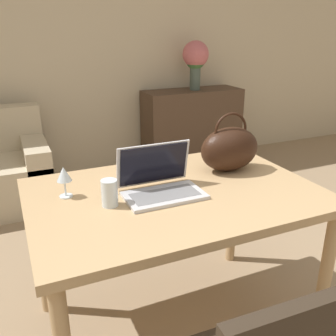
# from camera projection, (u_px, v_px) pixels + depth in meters

# --- Properties ---
(wall_back) EXTENTS (10.00, 0.06, 2.70)m
(wall_back) POSITION_uv_depth(u_px,v_px,m) (77.00, 42.00, 3.70)
(wall_back) COLOR beige
(wall_back) RESTS_ON ground_plane
(dining_table) EXTENTS (1.32, 0.90, 0.78)m
(dining_table) POSITION_uv_depth(u_px,v_px,m) (175.00, 209.00, 1.76)
(dining_table) COLOR tan
(dining_table) RESTS_ON ground_plane
(sideboard) EXTENTS (1.09, 0.40, 0.85)m
(sideboard) POSITION_uv_depth(u_px,v_px,m) (192.00, 128.00, 4.23)
(sideboard) COLOR #4C3828
(sideboard) RESTS_ON ground_plane
(laptop) EXTENTS (0.35, 0.26, 0.22)m
(laptop) POSITION_uv_depth(u_px,v_px,m) (159.00, 180.00, 1.70)
(laptop) COLOR silver
(laptop) RESTS_ON dining_table
(drinking_glass) EXTENTS (0.07, 0.07, 0.12)m
(drinking_glass) POSITION_uv_depth(u_px,v_px,m) (110.00, 193.00, 1.57)
(drinking_glass) COLOR silver
(drinking_glass) RESTS_ON dining_table
(wine_glass) EXTENTS (0.07, 0.07, 0.14)m
(wine_glass) POSITION_uv_depth(u_px,v_px,m) (64.00, 176.00, 1.64)
(wine_glass) COLOR silver
(wine_glass) RESTS_ON dining_table
(handbag) EXTENTS (0.32, 0.20, 0.31)m
(handbag) POSITION_uv_depth(u_px,v_px,m) (230.00, 149.00, 1.95)
(handbag) COLOR black
(handbag) RESTS_ON dining_table
(flower_vase) EXTENTS (0.28, 0.28, 0.51)m
(flower_vase) POSITION_uv_depth(u_px,v_px,m) (196.00, 58.00, 3.96)
(flower_vase) COLOR #47564C
(flower_vase) RESTS_ON sideboard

